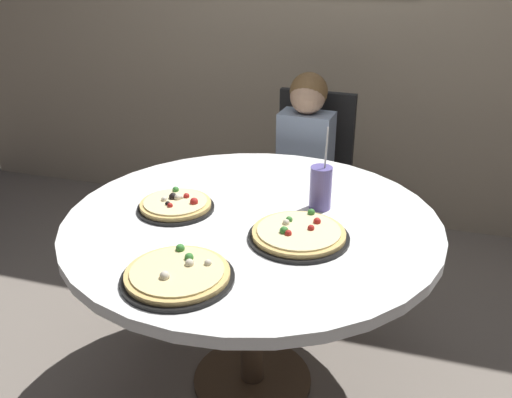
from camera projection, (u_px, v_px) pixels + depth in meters
The scene contains 8 objects.
ground_plane at pixel (252, 380), 2.29m from camera, with size 8.00×8.00×0.00m, color slate.
dining_table at pixel (252, 239), 2.01m from camera, with size 1.33×1.33×0.75m.
chair_wooden at pixel (310, 174), 2.93m from camera, with size 0.43×0.43×0.95m.
diner_child at pixel (300, 195), 2.79m from camera, with size 0.28×0.42×1.08m.
pizza_veggie at pixel (299, 234), 1.82m from camera, with size 0.34×0.34×0.05m.
pizza_cheese at pixel (176, 205), 2.03m from camera, with size 0.28×0.28×0.05m.
pizza_pepperoni at pixel (178, 275), 1.60m from camera, with size 0.33×0.33×0.05m.
soda_cup at pixel (321, 187), 2.01m from camera, with size 0.08×0.08×0.31m.
Camera 1 is at (0.53, -1.68, 1.63)m, focal length 39.03 mm.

